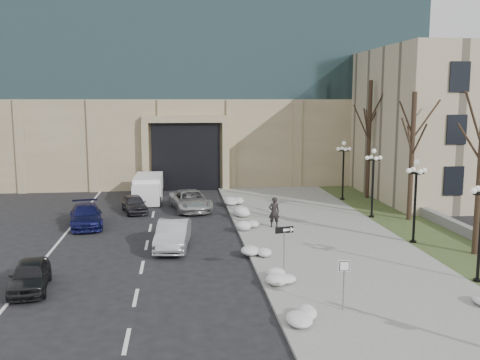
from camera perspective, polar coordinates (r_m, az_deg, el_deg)
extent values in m
plane|color=black|center=(17.80, 9.84, -18.31)|extent=(160.00, 160.00, 0.00)
cube|color=#969791|center=(31.34, 8.76, -6.20)|extent=(9.00, 40.00, 0.12)
cube|color=#969791|center=(30.47, 0.52, -6.51)|extent=(0.30, 40.00, 0.14)
cube|color=#384723|center=(33.63, 19.55, -5.60)|extent=(4.00, 40.00, 0.10)
cube|color=slate|center=(36.19, 21.04, -4.20)|extent=(0.50, 30.00, 0.70)
cube|color=tan|center=(57.39, -3.97, 4.58)|extent=(40.00, 20.00, 8.00)
cube|color=black|center=(48.45, -5.81, 2.63)|extent=(6.00, 2.50, 6.00)
cube|color=tan|center=(46.82, -5.85, 6.47)|extent=(7.50, 0.60, 0.60)
cube|color=tan|center=(47.14, -10.05, 2.37)|extent=(0.60, 0.60, 6.00)
cube|color=tan|center=(47.24, -1.54, 2.52)|extent=(0.60, 0.60, 6.00)
cube|color=black|center=(39.35, 21.77, -0.07)|extent=(1.40, 0.25, 2.00)
cube|color=black|center=(39.01, 22.06, 5.02)|extent=(1.40, 0.25, 2.00)
cube|color=black|center=(38.98, 22.36, 10.16)|extent=(1.40, 0.25, 2.00)
imported|color=black|center=(24.60, -21.51, -9.46)|extent=(1.98, 3.92, 1.28)
imported|color=#B7BABF|center=(29.30, -7.16, -5.79)|extent=(2.09, 4.79, 1.53)
imported|color=#171A53|center=(35.40, -16.11, -3.68)|extent=(2.77, 5.04, 1.38)
imported|color=#B6B6B6|center=(39.05, -5.31, -2.18)|extent=(3.32, 5.59, 1.45)
imported|color=#333238|center=(38.90, -11.20, -2.50)|extent=(2.34, 3.93, 1.25)
imported|color=black|center=(33.34, 3.65, -3.44)|extent=(0.70, 0.47, 1.89)
cube|color=silver|center=(43.75, -9.73, -0.78)|extent=(2.19, 4.88, 1.94)
cube|color=silver|center=(40.90, -9.98, -1.58)|extent=(2.06, 1.57, 1.55)
cylinder|color=black|center=(41.26, -11.29, -2.28)|extent=(0.25, 0.68, 0.68)
cylinder|color=black|center=(41.13, -8.59, -2.24)|extent=(0.25, 0.68, 0.68)
cylinder|color=black|center=(45.36, -10.82, -1.28)|extent=(0.25, 0.68, 0.68)
cylinder|color=black|center=(45.24, -8.36, -1.25)|extent=(0.25, 0.68, 0.68)
cylinder|color=slate|center=(24.18, 4.72, -7.84)|extent=(0.05, 0.05, 2.37)
cube|color=black|center=(23.90, 4.76, -5.33)|extent=(0.86, 0.20, 0.29)
cube|color=white|center=(23.93, 5.08, -5.31)|extent=(0.40, 0.09, 0.11)
cone|color=white|center=(24.01, 5.59, -5.27)|extent=(0.24, 0.27, 0.24)
cylinder|color=slate|center=(20.90, 11.00, -11.15)|extent=(0.06, 0.06, 2.02)
cube|color=white|center=(20.63, 11.06, -8.99)|extent=(0.44, 0.07, 0.44)
cube|color=black|center=(20.61, 11.08, -9.01)|extent=(0.39, 0.03, 0.39)
cube|color=white|center=(20.61, 11.08, -9.01)|extent=(0.33, 0.03, 0.33)
ellipsoid|color=white|center=(19.97, 6.62, -14.20)|extent=(1.10, 1.60, 0.36)
ellipsoid|color=white|center=(23.83, 3.98, -10.31)|extent=(1.10, 1.60, 0.36)
ellipsoid|color=white|center=(27.71, 1.66, -7.56)|extent=(1.10, 1.60, 0.36)
ellipsoid|color=white|center=(32.93, 0.86, -4.94)|extent=(1.10, 1.60, 0.36)
ellipsoid|color=white|center=(36.21, -0.22, -3.69)|extent=(1.10, 1.60, 0.36)
ellipsoid|color=white|center=(40.67, -0.52, -2.33)|extent=(1.10, 1.60, 0.36)
cylinder|color=black|center=(26.08, 23.97, -9.84)|extent=(0.36, 0.36, 0.20)
cylinder|color=black|center=(25.56, 24.23, -5.78)|extent=(0.14, 0.14, 4.00)
sphere|color=silver|center=(24.92, 23.64, -1.05)|extent=(0.28, 0.28, 0.28)
sphere|color=silver|center=(25.53, 24.01, -0.86)|extent=(0.28, 0.28, 0.28)
cylinder|color=black|center=(31.59, 17.97, -6.34)|extent=(0.36, 0.36, 0.20)
cylinder|color=black|center=(31.16, 18.13, -2.96)|extent=(0.14, 0.14, 4.00)
cylinder|color=black|center=(30.84, 18.31, 0.69)|extent=(0.10, 0.90, 0.10)
cylinder|color=black|center=(30.84, 18.31, 0.69)|extent=(0.90, 0.10, 0.10)
sphere|color=silver|center=(30.77, 18.36, 1.79)|extent=(0.32, 0.32, 0.32)
sphere|color=silver|center=(31.01, 19.07, 0.97)|extent=(0.28, 0.28, 0.28)
sphere|color=silver|center=(30.63, 17.55, 0.95)|extent=(0.28, 0.28, 0.28)
sphere|color=silver|center=(31.23, 17.97, 1.07)|extent=(0.28, 0.28, 0.28)
sphere|color=silver|center=(30.42, 18.67, 0.85)|extent=(0.28, 0.28, 0.28)
cylinder|color=black|center=(37.42, 13.85, -3.86)|extent=(0.36, 0.36, 0.20)
cylinder|color=black|center=(37.06, 13.95, -0.99)|extent=(0.14, 0.14, 4.00)
cylinder|color=black|center=(36.79, 14.06, 2.08)|extent=(0.10, 0.90, 0.10)
cylinder|color=black|center=(36.79, 14.06, 2.08)|extent=(0.90, 0.10, 0.10)
sphere|color=silver|center=(36.73, 14.10, 3.01)|extent=(0.32, 0.32, 0.32)
sphere|color=silver|center=(36.93, 14.73, 2.32)|extent=(0.28, 0.28, 0.28)
sphere|color=silver|center=(36.62, 13.41, 2.31)|extent=(0.28, 0.28, 0.28)
sphere|color=silver|center=(37.19, 13.83, 2.39)|extent=(0.28, 0.28, 0.28)
sphere|color=silver|center=(36.35, 14.32, 2.24)|extent=(0.28, 0.28, 0.28)
cylinder|color=black|center=(43.44, 10.86, -2.04)|extent=(0.36, 0.36, 0.20)
cylinder|color=black|center=(43.13, 10.94, 0.44)|extent=(0.14, 0.14, 4.00)
cylinder|color=black|center=(42.90, 11.01, 3.08)|extent=(0.10, 0.90, 0.10)
cylinder|color=black|center=(42.90, 11.01, 3.08)|extent=(0.90, 0.10, 0.10)
sphere|color=silver|center=(42.84, 11.04, 3.88)|extent=(0.32, 0.32, 0.32)
sphere|color=silver|center=(43.02, 11.59, 3.28)|extent=(0.28, 0.28, 0.28)
sphere|color=silver|center=(42.75, 10.44, 3.28)|extent=(0.28, 0.28, 0.28)
sphere|color=silver|center=(43.31, 10.84, 3.34)|extent=(0.28, 0.28, 0.28)
sphere|color=silver|center=(42.45, 11.20, 3.22)|extent=(0.28, 0.28, 0.28)
cylinder|color=black|center=(29.62, 24.25, 1.03)|extent=(0.32, 0.32, 9.00)
cylinder|color=black|center=(36.69, 17.85, 2.30)|extent=(0.32, 0.32, 8.50)
cylinder|color=black|center=(44.02, 13.58, 4.12)|extent=(0.32, 0.32, 9.50)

